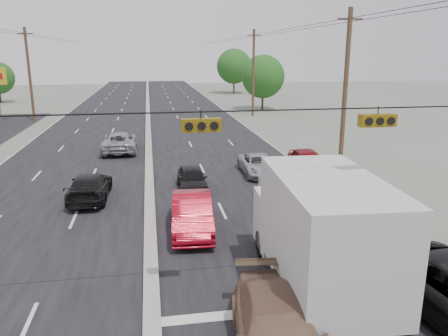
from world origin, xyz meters
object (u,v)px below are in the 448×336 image
(utility_pole_left_c, at_px, (29,74))
(tree_right_far, at_px, (234,66))
(utility_pole_right_c, at_px, (253,72))
(queue_car_c, at_px, (259,165))
(oncoming_far, at_px, (120,142))
(tree_right_mid, at_px, (263,77))
(oncoming_near, at_px, (90,187))
(red_sedan, at_px, (192,214))
(tan_sedan, at_px, (278,334))
(queue_car_e, at_px, (308,163))
(queue_car_b, at_px, (291,194))
(queue_car_a, at_px, (192,179))
(utility_pole_right_b, at_px, (345,89))
(box_truck, at_px, (319,233))

(utility_pole_left_c, relative_size, tree_right_far, 1.23)
(utility_pole_right_c, xyz_separation_m, queue_car_c, (-5.80, -25.99, -4.50))
(utility_pole_left_c, relative_size, queue_car_c, 2.29)
(queue_car_c, height_order, oncoming_far, oncoming_far)
(tree_right_mid, height_order, oncoming_far, tree_right_mid)
(queue_car_c, relative_size, oncoming_near, 0.94)
(oncoming_far, bearing_deg, red_sedan, 102.79)
(tree_right_mid, bearing_deg, red_sedan, -108.68)
(tan_sedan, distance_m, red_sedan, 8.49)
(utility_pole_right_c, xyz_separation_m, red_sedan, (-10.74, -34.16, -4.34))
(queue_car_e, bearing_deg, oncoming_near, -162.96)
(utility_pole_left_c, distance_m, red_sedan, 37.27)
(utility_pole_left_c, xyz_separation_m, queue_car_c, (19.20, -25.99, -4.50))
(oncoming_far, bearing_deg, oncoming_near, 85.05)
(tree_right_far, height_order, oncoming_near, tree_right_far)
(utility_pole_left_c, height_order, queue_car_b, utility_pole_left_c)
(queue_car_a, height_order, queue_car_e, queue_car_e)
(tan_sedan, bearing_deg, utility_pole_right_b, 69.10)
(tree_right_mid, xyz_separation_m, queue_car_a, (-12.68, -33.50, -3.69))
(tan_sedan, bearing_deg, utility_pole_left_c, 117.52)
(tan_sedan, bearing_deg, box_truck, 61.22)
(utility_pole_right_c, bearing_deg, utility_pole_left_c, 180.00)
(tree_right_mid, relative_size, tree_right_far, 0.88)
(tree_right_far, distance_m, red_sedan, 65.86)
(queue_car_c, bearing_deg, queue_car_e, -12.36)
(red_sedan, distance_m, queue_car_a, 5.69)
(utility_pole_right_b, relative_size, red_sedan, 2.14)
(utility_pole_right_b, distance_m, utility_pole_right_c, 25.00)
(tree_right_mid, xyz_separation_m, queue_car_e, (-5.40, -31.65, -3.55))
(tan_sedan, height_order, red_sedan, red_sedan)
(oncoming_near, bearing_deg, oncoming_far, -92.86)
(utility_pole_left_c, distance_m, queue_car_e, 34.89)
(utility_pole_right_b, xyz_separation_m, oncoming_near, (-15.49, -4.14, -4.43))
(utility_pole_right_c, bearing_deg, tan_sedan, -102.58)
(utility_pole_left_c, xyz_separation_m, oncoming_near, (9.51, -29.14, -4.43))
(tan_sedan, xyz_separation_m, queue_car_a, (-0.68, 14.06, -0.11))
(utility_pole_right_c, distance_m, box_truck, 40.55)
(utility_pole_right_b, distance_m, tree_right_mid, 30.11)
(queue_car_a, distance_m, oncoming_near, 5.35)
(queue_car_b, bearing_deg, queue_car_a, 132.27)
(tree_right_far, bearing_deg, utility_pole_right_b, -93.64)
(utility_pole_right_c, height_order, queue_car_c, utility_pole_right_c)
(utility_pole_right_c, relative_size, queue_car_b, 2.13)
(utility_pole_right_b, bearing_deg, utility_pole_left_c, 135.00)
(queue_car_c, bearing_deg, utility_pole_right_b, 10.21)
(queue_car_b, xyz_separation_m, oncoming_near, (-9.69, 3.14, -0.09))
(queue_car_a, xyz_separation_m, queue_car_b, (4.38, -3.78, 0.13))
(tree_right_mid, bearing_deg, utility_pole_right_b, -94.76)
(tan_sedan, bearing_deg, oncoming_far, 109.30)
(utility_pole_right_b, distance_m, queue_car_a, 11.66)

